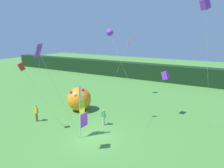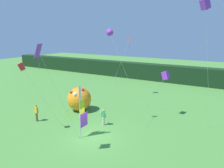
# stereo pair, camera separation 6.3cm
# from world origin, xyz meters

# --- Properties ---
(ground_plane) EXTENTS (120.00, 120.00, 0.00)m
(ground_plane) POSITION_xyz_m (0.00, 0.00, 0.00)
(ground_plane) COLOR #478438
(distant_treeline) EXTENTS (80.00, 2.40, 3.02)m
(distant_treeline) POSITION_xyz_m (0.00, 24.72, 1.51)
(distant_treeline) COLOR black
(distant_treeline) RESTS_ON ground
(banner_flag) EXTENTS (0.06, 1.03, 4.58)m
(banner_flag) POSITION_xyz_m (-0.83, -0.18, 2.19)
(banner_flag) COLOR #B7B7BC
(banner_flag) RESTS_ON ground
(person_near_banner) EXTENTS (0.55, 0.48, 1.59)m
(person_near_banner) POSITION_xyz_m (-0.52, 2.66, 0.85)
(person_near_banner) COLOR #B7B2A3
(person_near_banner) RESTS_ON ground
(person_mid_field) EXTENTS (0.55, 0.48, 1.73)m
(person_mid_field) POSITION_xyz_m (-6.83, 0.04, 0.92)
(person_mid_field) COLOR brown
(person_mid_field) RESTS_ON ground
(inflatable_balloon) EXTENTS (2.72, 2.72, 2.75)m
(inflatable_balloon) POSITION_xyz_m (-5.09, 4.66, 1.37)
(inflatable_balloon) COLOR orange
(inflatable_balloon) RESTS_ON ground
(kite_purple_diamond_0) EXTENTS (0.57, 3.90, 8.02)m
(kite_purple_diamond_0) POSITION_xyz_m (-0.99, -3.94, 7.19)
(kite_purple_diamond_0) COLOR brown
(kite_purple_diamond_0) RESTS_ON ground
(kite_purple_delta_1) EXTENTS (3.74, 1.45, 9.07)m
(kite_purple_delta_1) POSITION_xyz_m (-0.12, 3.21, 8.67)
(kite_purple_delta_1) COLOR brown
(kite_purple_delta_1) RESTS_ON ground
(kite_purple_box_2) EXTENTS (3.07, 2.45, 4.92)m
(kite_purple_box_2) POSITION_xyz_m (3.72, 7.88, 4.43)
(kite_purple_box_2) COLOR brown
(kite_purple_box_2) RESTS_ON ground
(kite_red_box_3) EXTENTS (1.79, 3.17, 6.33)m
(kite_red_box_3) POSITION_xyz_m (-5.41, -2.17, 5.93)
(kite_red_box_3) COLOR brown
(kite_red_box_3) RESTS_ON ground
(kite_red_diamond_4) EXTENTS (2.66, 2.10, 8.09)m
(kite_red_diamond_4) POSITION_xyz_m (-3.05, 12.71, 7.19)
(kite_red_diamond_4) COLOR brown
(kite_red_diamond_4) RESTS_ON ground
(kite_purple_box_5) EXTENTS (1.52, 3.24, 11.23)m
(kite_purple_box_5) POSITION_xyz_m (7.34, 4.67, 10.73)
(kite_purple_box_5) COLOR brown
(kite_purple_box_5) RESTS_ON ground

